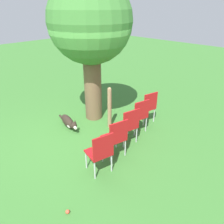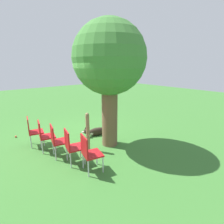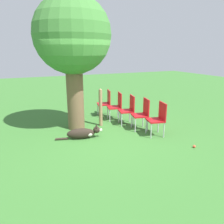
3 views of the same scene
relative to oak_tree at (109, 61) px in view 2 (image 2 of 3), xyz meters
name	(u,v)px [view 2 (image 2 of 3)]	position (x,y,z in m)	size (l,w,h in m)	color
ground_plane	(88,139)	(0.32, -0.82, -2.57)	(30.00, 30.00, 0.00)	#38702D
oak_tree	(109,61)	(0.00, 0.00, 0.00)	(2.10, 2.10, 3.70)	brown
dog	(96,132)	(-0.05, -0.87, -2.42)	(1.20, 0.40, 0.37)	#2D231C
fence_post	(88,132)	(0.74, -0.09, -1.99)	(0.11, 0.11, 1.15)	#937551
red_chair_0	(33,130)	(1.88, -1.47, -2.05)	(0.51, 0.52, 0.91)	#B21419
red_chair_1	(44,134)	(1.73, -0.89, -2.05)	(0.51, 0.52, 0.91)	#B21419
red_chair_2	(57,139)	(1.59, -0.32, -2.05)	(0.51, 0.52, 0.91)	#B21419
red_chair_3	(72,145)	(1.44, 0.26, -2.05)	(0.51, 0.52, 0.91)	#B21419
red_chair_4	(89,151)	(1.30, 0.83, -2.05)	(0.51, 0.52, 0.91)	#B21419
tennis_ball	(16,137)	(2.19, -2.51, -2.53)	(0.07, 0.07, 0.07)	#E54C33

